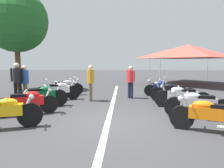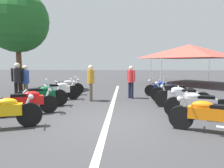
# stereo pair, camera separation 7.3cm
# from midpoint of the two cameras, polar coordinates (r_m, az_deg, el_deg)

# --- Properties ---
(ground_plane) EXTENTS (80.00, 80.00, 0.00)m
(ground_plane) POSITION_cam_midpoint_polar(r_m,az_deg,el_deg) (6.13, -1.52, -10.70)
(ground_plane) COLOR #38383A
(lane_centre_stripe) EXTENTS (13.11, 0.16, 0.01)m
(lane_centre_stripe) POSITION_cam_midpoint_polar(r_m,az_deg,el_deg) (8.64, -0.12, -5.69)
(lane_centre_stripe) COLOR beige
(lane_centre_stripe) RESTS_ON ground_plane
(motorcycle_left_row_0) EXTENTS (0.94, 2.06, 1.01)m
(motorcycle_left_row_0) POSITION_cam_midpoint_polar(r_m,az_deg,el_deg) (6.16, -29.12, -6.94)
(motorcycle_left_row_0) COLOR black
(motorcycle_left_row_0) RESTS_ON ground_plane
(motorcycle_left_row_1) EXTENTS (1.13, 1.93, 1.20)m
(motorcycle_left_row_1) POSITION_cam_midpoint_polar(r_m,az_deg,el_deg) (7.41, -23.13, -4.57)
(motorcycle_left_row_1) COLOR black
(motorcycle_left_row_1) RESTS_ON ground_plane
(motorcycle_left_row_2) EXTENTS (1.09, 1.90, 1.02)m
(motorcycle_left_row_2) POSITION_cam_midpoint_polar(r_m,az_deg,el_deg) (8.43, -19.47, -3.13)
(motorcycle_left_row_2) COLOR black
(motorcycle_left_row_2) RESTS_ON ground_plane
(motorcycle_left_row_3) EXTENTS (0.97, 1.98, 1.01)m
(motorcycle_left_row_3) POSITION_cam_midpoint_polar(r_m,az_deg,el_deg) (9.80, -15.16, -1.74)
(motorcycle_left_row_3) COLOR black
(motorcycle_left_row_3) RESTS_ON ground_plane
(motorcycle_left_row_4) EXTENTS (1.04, 1.88, 1.00)m
(motorcycle_left_row_4) POSITION_cam_midpoint_polar(r_m,az_deg,el_deg) (11.02, -13.40, -0.87)
(motorcycle_left_row_4) COLOR black
(motorcycle_left_row_4) RESTS_ON ground_plane
(motorcycle_right_row_0) EXTENTS (0.96, 1.94, 1.00)m
(motorcycle_right_row_0) POSITION_cam_midpoint_polar(r_m,az_deg,el_deg) (5.71, 25.60, -7.88)
(motorcycle_right_row_0) COLOR black
(motorcycle_right_row_0) RESTS_ON ground_plane
(motorcycle_right_row_1) EXTENTS (0.83, 2.04, 1.01)m
(motorcycle_right_row_1) POSITION_cam_midpoint_polar(r_m,az_deg,el_deg) (6.91, 22.71, -5.28)
(motorcycle_right_row_1) COLOR black
(motorcycle_right_row_1) RESTS_ON ground_plane
(motorcycle_right_row_2) EXTENTS (0.86, 2.08, 1.22)m
(motorcycle_right_row_2) POSITION_cam_midpoint_polar(r_m,az_deg,el_deg) (8.25, 18.77, -3.24)
(motorcycle_right_row_2) COLOR black
(motorcycle_right_row_2) RESTS_ON ground_plane
(motorcycle_right_row_3) EXTENTS (0.79, 2.05, 1.00)m
(motorcycle_right_row_3) POSITION_cam_midpoint_polar(r_m,az_deg,el_deg) (9.51, 16.57, -2.06)
(motorcycle_right_row_3) COLOR black
(motorcycle_right_row_3) RESTS_ON ground_plane
(motorcycle_right_row_4) EXTENTS (0.77, 2.03, 1.19)m
(motorcycle_right_row_4) POSITION_cam_midpoint_polar(r_m,az_deg,el_deg) (10.81, 14.09, -1.04)
(motorcycle_right_row_4) COLOR black
(motorcycle_right_row_4) RESTS_ON ground_plane
(traffic_cone_0) EXTENTS (0.36, 0.36, 0.61)m
(traffic_cone_0) POSITION_cam_midpoint_polar(r_m,az_deg,el_deg) (8.07, -28.72, -5.22)
(traffic_cone_0) COLOR orange
(traffic_cone_0) RESTS_ON ground_plane
(bystander_0) EXTENTS (0.41, 0.39, 1.60)m
(bystander_0) POSITION_cam_midpoint_polar(r_m,az_deg,el_deg) (9.97, 5.07, 1.28)
(bystander_0) COLOR #1E2338
(bystander_0) RESTS_ON ground_plane
(bystander_1) EXTENTS (0.42, 0.38, 1.64)m
(bystander_1) POSITION_cam_midpoint_polar(r_m,az_deg,el_deg) (9.97, -23.55, 0.93)
(bystander_1) COLOR brown
(bystander_1) RESTS_ON ground_plane
(bystander_3) EXTENTS (0.32, 0.50, 1.75)m
(bystander_3) POSITION_cam_midpoint_polar(r_m,az_deg,el_deg) (9.85, -25.38, 1.24)
(bystander_3) COLOR black
(bystander_3) RESTS_ON ground_plane
(bystander_4) EXTENTS (0.53, 0.32, 1.65)m
(bystander_4) POSITION_cam_midpoint_polar(r_m,az_deg,el_deg) (9.28, -6.29, 1.10)
(bystander_4) COLOR brown
(bystander_4) RESTS_ON ground_plane
(roadside_tree_0) EXTENTS (3.92, 3.92, 6.31)m
(roadside_tree_0) POSITION_cam_midpoint_polar(r_m,az_deg,el_deg) (14.43, -25.64, 15.80)
(roadside_tree_0) COLOR brown
(roadside_tree_0) RESTS_ON ground_plane
(event_tent) EXTENTS (6.00, 6.00, 3.20)m
(event_tent) POSITION_cam_midpoint_polar(r_m,az_deg,el_deg) (17.63, 20.58, 8.62)
(event_tent) COLOR #E54C3F
(event_tent) RESTS_ON ground_plane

